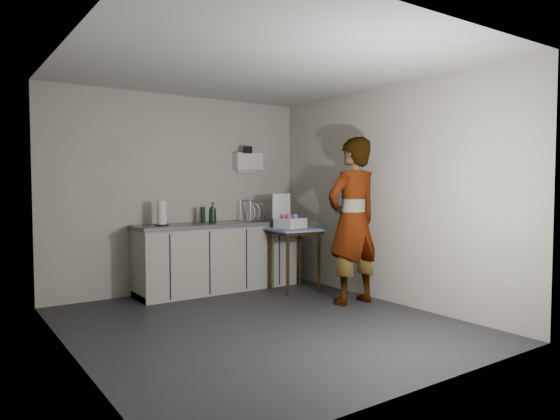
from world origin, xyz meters
TOP-DOWN VIEW (x-y plane):
  - ground at (0.00, 0.00)m, footprint 4.00×4.00m
  - wall_back at (0.00, 1.99)m, footprint 3.60×0.02m
  - wall_right at (1.79, 0.00)m, footprint 0.02×4.00m
  - wall_left at (-1.79, 0.00)m, footprint 0.02×4.00m
  - ceiling at (0.00, 0.00)m, footprint 3.60×4.00m
  - kitchen_counter at (0.40, 1.70)m, footprint 2.24×0.62m
  - wall_shelf at (1.00, 1.92)m, footprint 0.42×0.18m
  - side_table at (1.23, 1.10)m, footprint 0.70×0.70m
  - standing_man at (1.38, 0.13)m, footprint 0.73×0.48m
  - soap_bottle at (0.32, 1.70)m, footprint 0.12×0.12m
  - soda_can at (0.33, 1.76)m, footprint 0.07×0.07m
  - dark_bottle at (0.22, 1.78)m, footprint 0.06×0.06m
  - paper_towel at (-0.39, 1.69)m, footprint 0.17×0.17m
  - dish_rack at (1.04, 1.76)m, footprint 0.42×0.32m
  - bakery_box at (1.19, 1.17)m, footprint 0.38×0.39m

SIDE VIEW (x-z plane):
  - ground at x=0.00m, z-range 0.00..0.00m
  - kitchen_counter at x=0.40m, z-range -0.03..0.88m
  - side_table at x=1.23m, z-range 0.31..1.15m
  - bakery_box at x=1.19m, z-range 0.71..1.17m
  - soda_can at x=0.33m, z-range 0.91..1.04m
  - dish_rack at x=1.04m, z-range 0.83..1.12m
  - standing_man at x=1.38m, z-range 0.00..1.98m
  - dark_bottle at x=0.22m, z-range 0.91..1.12m
  - soap_bottle at x=0.32m, z-range 0.91..1.18m
  - paper_towel at x=-0.39m, z-range 0.90..1.21m
  - wall_back at x=0.00m, z-range 0.00..2.60m
  - wall_right at x=1.79m, z-range 0.00..2.60m
  - wall_left at x=-1.79m, z-range 0.00..2.60m
  - wall_shelf at x=1.00m, z-range 1.56..1.93m
  - ceiling at x=0.00m, z-range 2.59..2.60m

